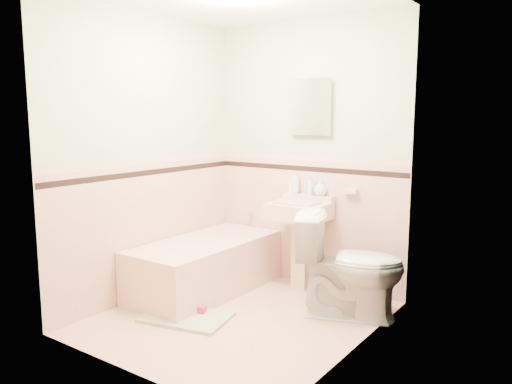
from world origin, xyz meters
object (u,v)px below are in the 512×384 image
Objects in this scene: soap_bottle_left at (295,182)px; medicine_cabinet at (311,107)px; soap_bottle_right at (320,188)px; bathtub at (206,267)px; shoe at (198,309)px; bucket at (347,286)px; sink at (298,247)px; soap_bottle_mid at (310,185)px; toilet at (350,265)px.

medicine_cabinet is at bearing 11.63° from soap_bottle_left.
bathtub is at bearing -138.55° from soap_bottle_right.
medicine_cabinet reaches higher than shoe.
medicine_cabinet is 1.72× the size of bucket.
bathtub is 10.92× the size of shoe.
shoe is at bearing -109.00° from sink.
medicine_cabinet is 2.94× the size of soap_bottle_right.
medicine_cabinet is (0.00, 0.21, 1.29)m from sink.
medicine_cabinet is 0.73m from soap_bottle_left.
shoe is (-0.85, -1.02, -0.08)m from bucket.
medicine_cabinet is 2.52× the size of soap_bottle_mid.
bucket reaches higher than shoe.
shoe is at bearing -106.97° from soap_bottle_mid.
sink is 0.62m from soap_bottle_left.
soap_bottle_left reaches higher than soap_bottle_right.
toilet is at bearing -36.70° from soap_bottle_mid.
toilet is (0.67, -0.52, -1.27)m from medicine_cabinet.
toilet is 3.29× the size of bucket.
toilet is at bearing -30.88° from soap_bottle_left.
sink is at bearing -90.00° from medicine_cabinet.
bathtub is 5.75× the size of bucket.
sink is 0.59m from soap_bottle_mid.
sink is 0.74m from toilet.
bathtub is 1.24m from soap_bottle_mid.
bucket is 1.90× the size of shoe.
soap_bottle_right reaches higher than toilet.
medicine_cabinet is at bearing 117.00° from soap_bottle_mid.
medicine_cabinet is 2.10× the size of soap_bottle_left.
soap_bottle_right is at bearing 41.45° from bathtub.
soap_bottle_left reaches higher than toilet.
soap_bottle_right is 1.11× the size of shoe.
toilet is 0.46m from bucket.
sink is at bearing -51.00° from soap_bottle_left.
bathtub is at bearing -132.58° from medicine_cabinet.
medicine_cabinet reaches higher than bucket.
medicine_cabinet is 1.66m from bucket.
soap_bottle_mid is at bearing 85.15° from sink.
soap_bottle_right is at bearing -13.61° from medicine_cabinet.
medicine_cabinet is (0.68, 0.74, 1.47)m from bathtub.
sink is 1.30m from medicine_cabinet.
bathtub is 7.02× the size of soap_bottle_left.
shoe is at bearing -105.92° from medicine_cabinet.
toilet is (0.54, -0.49, -0.53)m from soap_bottle_right.
bathtub is at bearing -155.63° from bucket.
bathtub is 1.82× the size of sink.
soap_bottle_right reaches higher than sink.
toilet is 6.26× the size of shoe.
soap_bottle_mid is 0.21× the size of toilet.
soap_bottle_left is 0.25× the size of toilet.
bathtub is 9.81× the size of soap_bottle_right.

